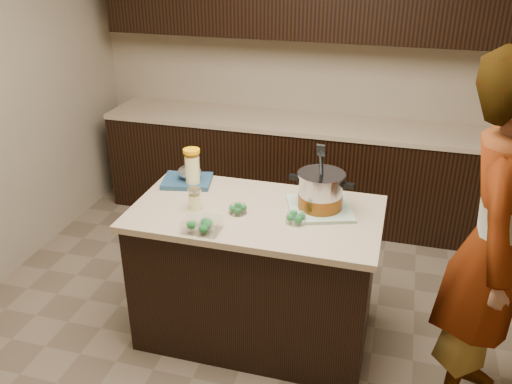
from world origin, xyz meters
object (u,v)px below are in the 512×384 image
(stock_pot, at_px, (320,193))
(person, at_px, (496,248))
(island, at_px, (256,274))
(lemonade_pitcher, at_px, (192,170))

(stock_pot, distance_m, person, 0.97)
(island, bearing_deg, person, -9.00)
(person, bearing_deg, stock_pot, 85.13)
(person, bearing_deg, lemonade_pitcher, 90.81)
(person, bearing_deg, island, 94.86)
(island, relative_size, person, 0.75)
(stock_pot, relative_size, person, 0.20)
(island, xyz_separation_m, stock_pot, (0.36, 0.11, 0.56))
(island, height_order, stock_pot, stock_pot)
(stock_pot, xyz_separation_m, person, (0.92, -0.31, -0.03))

